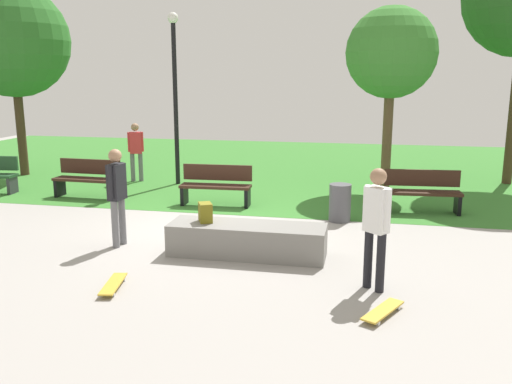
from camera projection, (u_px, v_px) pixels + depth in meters
name	position (u px, v px, depth m)	size (l,w,h in m)	color
ground_plane	(209.00, 230.00, 10.33)	(28.00, 28.00, 0.00)	#9E9993
grass_lawn	(275.00, 166.00, 17.59)	(26.60, 12.83, 0.01)	#387A2D
concrete_ledge	(247.00, 240.00, 8.84)	(2.57, 0.76, 0.52)	gray
backpack_on_ledge	(205.00, 212.00, 8.91)	(0.28, 0.20, 0.32)	olive
skater_performing_trick	(376.00, 220.00, 7.26)	(0.37, 0.36, 1.71)	black
skater_watching	(117.00, 190.00, 9.18)	(0.24, 0.43, 1.69)	slate
skateboard_by_ledge	(113.00, 284.00, 7.49)	(0.34, 0.82, 0.08)	gold
skateboard_spare	(383.00, 311.00, 6.64)	(0.55, 0.80, 0.08)	gold
park_bench_near_lamppost	(216.00, 184.00, 12.21)	(1.62, 0.53, 0.91)	#331E14
park_bench_near_path	(422.00, 191.00, 11.55)	(1.63, 0.58, 0.91)	#331E14
park_bench_by_oak	(88.00, 178.00, 13.00)	(1.62, 0.54, 0.91)	#331E14
tree_broad_elm	(391.00, 54.00, 13.36)	(2.27, 2.27, 4.59)	brown
tree_tall_oak	(13.00, 41.00, 15.21)	(3.16, 3.16, 5.43)	#42301E
lamp_post	(175.00, 83.00, 14.13)	(0.28, 0.28, 4.48)	black
trash_bin	(340.00, 203.00, 10.88)	(0.44, 0.44, 0.76)	#4C4C51
pedestrian_with_backpack	(136.00, 147.00, 14.88)	(0.41, 0.43, 1.62)	slate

